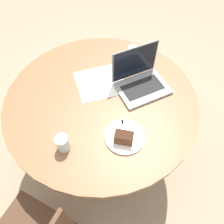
{
  "coord_description": "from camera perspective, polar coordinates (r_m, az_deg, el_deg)",
  "views": [
    {
      "loc": [
        0.44,
        0.72,
        1.77
      ],
      "look_at": [
        0.03,
        0.15,
        0.78
      ],
      "focal_mm": 35.0,
      "sensor_mm": 36.0,
      "label": 1
    }
  ],
  "objects": [
    {
      "name": "ground_plane",
      "position": [
        1.97,
        -2.0,
        -9.9
      ],
      "size": [
        12.0,
        12.0,
        0.0
      ],
      "primitive_type": "plane",
      "color": "gray"
    },
    {
      "name": "dining_table",
      "position": [
        1.45,
        -2.67,
        0.18
      ],
      "size": [
        1.18,
        1.18,
        0.74
      ],
      "color": "brown",
      "rests_on": "ground_plane"
    },
    {
      "name": "paper_document",
      "position": [
        1.42,
        -3.04,
        7.75
      ],
      "size": [
        0.37,
        0.36,
        0.0
      ],
      "rotation": [
        0.0,
        0.0,
        -0.33
      ],
      "color": "white",
      "rests_on": "dining_table"
    },
    {
      "name": "plate",
      "position": [
        1.18,
        3.31,
        -6.45
      ],
      "size": [
        0.21,
        0.21,
        0.01
      ],
      "color": "white",
      "rests_on": "dining_table"
    },
    {
      "name": "cake_slice",
      "position": [
        1.13,
        3.13,
        -6.66
      ],
      "size": [
        0.11,
        0.11,
        0.06
      ],
      "rotation": [
        0.0,
        0.0,
        5.46
      ],
      "color": "brown",
      "rests_on": "plate"
    },
    {
      "name": "fork",
      "position": [
        1.19,
        3.24,
        -4.74
      ],
      "size": [
        0.1,
        0.16,
        0.0
      ],
      "rotation": [
        0.0,
        0.0,
        4.24
      ],
      "color": "silver",
      "rests_on": "plate"
    },
    {
      "name": "coffee_glass",
      "position": [
        1.56,
        5.41,
        15.16
      ],
      "size": [
        0.07,
        0.07,
        0.09
      ],
      "color": "#C6AD89",
      "rests_on": "dining_table"
    },
    {
      "name": "water_glass",
      "position": [
        1.14,
        -12.75,
        -7.92
      ],
      "size": [
        0.07,
        0.07,
        0.09
      ],
      "color": "silver",
      "rests_on": "dining_table"
    },
    {
      "name": "laptop",
      "position": [
        1.38,
        7.4,
        8.0
      ],
      "size": [
        0.34,
        0.29,
        0.24
      ],
      "rotation": [
        0.0,
        0.0,
        6.1
      ],
      "color": "gray",
      "rests_on": "dining_table"
    }
  ]
}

